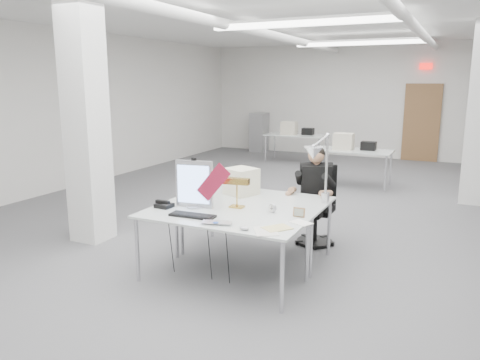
# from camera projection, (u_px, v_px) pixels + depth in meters

# --- Properties ---
(room_shell) EXTENTS (10.04, 14.04, 3.24)m
(room_shell) POSITION_uv_depth(u_px,v_px,m) (304.00, 113.00, 7.11)
(room_shell) COLOR #545457
(room_shell) RESTS_ON ground
(desk_main) EXTENTS (1.80, 0.90, 0.02)m
(desk_main) POSITION_uv_depth(u_px,v_px,m) (222.00, 217.00, 5.00)
(desk_main) COLOR silver
(desk_main) RESTS_ON room_shell
(desk_second) EXTENTS (1.80, 0.90, 0.02)m
(desk_second) POSITION_uv_depth(u_px,v_px,m) (256.00, 198.00, 5.80)
(desk_second) COLOR silver
(desk_second) RESTS_ON room_shell
(bg_desk_a) EXTENTS (1.60, 0.80, 0.02)m
(bg_desk_a) POSITION_uv_depth(u_px,v_px,m) (353.00, 151.00, 9.77)
(bg_desk_a) COLOR silver
(bg_desk_a) RESTS_ON room_shell
(bg_desk_b) EXTENTS (1.60, 0.80, 0.02)m
(bg_desk_b) POSITION_uv_depth(u_px,v_px,m) (296.00, 135.00, 12.56)
(bg_desk_b) COLOR silver
(bg_desk_b) RESTS_ON room_shell
(filing_cabinet) EXTENTS (0.45, 0.55, 1.20)m
(filing_cabinet) POSITION_uv_depth(u_px,v_px,m) (259.00, 132.00, 14.58)
(filing_cabinet) COLOR gray
(filing_cabinet) RESTS_ON room_shell
(office_chair) EXTENTS (0.73, 0.73, 1.14)m
(office_chair) POSITION_uv_depth(u_px,v_px,m) (316.00, 203.00, 6.24)
(office_chair) COLOR black
(office_chair) RESTS_ON room_shell
(seated_person) EXTENTS (0.74, 0.81, 0.99)m
(seated_person) POSITION_uv_depth(u_px,v_px,m) (315.00, 180.00, 6.12)
(seated_person) COLOR black
(seated_person) RESTS_ON office_chair
(monitor) EXTENTS (0.44, 0.11, 0.54)m
(monitor) POSITION_uv_depth(u_px,v_px,m) (194.00, 184.00, 5.28)
(monitor) COLOR #A8A8AC
(monitor) RESTS_ON desk_main
(pennant) EXTENTS (0.42, 0.03, 0.45)m
(pennant) POSITION_uv_depth(u_px,v_px,m) (214.00, 182.00, 5.13)
(pennant) COLOR maroon
(pennant) RESTS_ON monitor
(keyboard) EXTENTS (0.51, 0.19, 0.02)m
(keyboard) POSITION_uv_depth(u_px,v_px,m) (192.00, 215.00, 4.96)
(keyboard) COLOR black
(keyboard) RESTS_ON desk_main
(laptop) EXTENTS (0.35, 0.27, 0.02)m
(laptop) POSITION_uv_depth(u_px,v_px,m) (216.00, 224.00, 4.66)
(laptop) COLOR silver
(laptop) RESTS_ON desk_main
(mouse) EXTENTS (0.10, 0.07, 0.04)m
(mouse) POSITION_uv_depth(u_px,v_px,m) (244.00, 228.00, 4.51)
(mouse) COLOR #A7A7AC
(mouse) RESTS_ON desk_main
(bankers_lamp) EXTENTS (0.31, 0.16, 0.34)m
(bankers_lamp) POSITION_uv_depth(u_px,v_px,m) (237.00, 193.00, 5.29)
(bankers_lamp) COLOR gold
(bankers_lamp) RESTS_ON desk_main
(desk_phone) EXTENTS (0.19, 0.17, 0.04)m
(desk_phone) POSITION_uv_depth(u_px,v_px,m) (164.00, 206.00, 5.32)
(desk_phone) COLOR black
(desk_phone) RESTS_ON desk_main
(picture_frame_left) EXTENTS (0.13, 0.06, 0.10)m
(picture_frame_left) POSITION_uv_depth(u_px,v_px,m) (183.00, 199.00, 5.51)
(picture_frame_left) COLOR #A08745
(picture_frame_left) RESTS_ON desk_main
(picture_frame_right) EXTENTS (0.13, 0.04, 0.10)m
(picture_frame_right) POSITION_uv_depth(u_px,v_px,m) (299.00, 212.00, 4.94)
(picture_frame_right) COLOR #A77448
(picture_frame_right) RESTS_ON desk_main
(desk_clock) EXTENTS (0.10, 0.06, 0.10)m
(desk_clock) POSITION_uv_depth(u_px,v_px,m) (273.00, 208.00, 5.11)
(desk_clock) COLOR #B9B9BE
(desk_clock) RESTS_ON desk_main
(paper_stack_a) EXTENTS (0.34, 0.37, 0.01)m
(paper_stack_a) POSITION_uv_depth(u_px,v_px,m) (266.00, 231.00, 4.48)
(paper_stack_a) COLOR silver
(paper_stack_a) RESTS_ON desk_main
(paper_stack_b) EXTENTS (0.32, 0.33, 0.01)m
(paper_stack_b) POSITION_uv_depth(u_px,v_px,m) (277.00, 228.00, 4.56)
(paper_stack_b) COLOR #D6C780
(paper_stack_b) RESTS_ON desk_main
(paper_stack_c) EXTENTS (0.26, 0.23, 0.01)m
(paper_stack_c) POSITION_uv_depth(u_px,v_px,m) (301.00, 223.00, 4.74)
(paper_stack_c) COLOR white
(paper_stack_c) RESTS_ON desk_main
(beige_monitor) EXTENTS (0.45, 0.44, 0.33)m
(beige_monitor) POSITION_uv_depth(u_px,v_px,m) (241.00, 181.00, 5.91)
(beige_monitor) COLOR beige
(beige_monitor) RESTS_ON desk_second
(architect_lamp) EXTENTS (0.35, 0.77, 0.95)m
(architect_lamp) POSITION_uv_depth(u_px,v_px,m) (321.00, 167.00, 5.22)
(architect_lamp) COLOR silver
(architect_lamp) RESTS_ON desk_second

